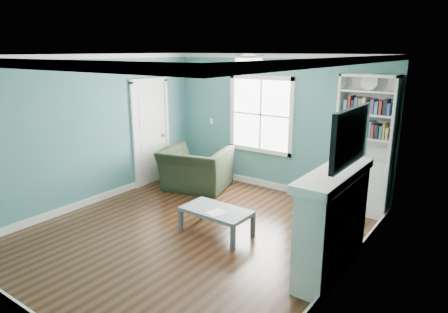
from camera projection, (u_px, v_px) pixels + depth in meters
The scene contains 13 objects.
floor at pixel (192, 233), 5.99m from camera, with size 5.00×5.00×0.00m, color black.
room_walls at pixel (189, 130), 5.58m from camera, with size 5.00×5.00×5.00m.
trim at pixel (190, 154), 5.67m from camera, with size 4.50×5.00×2.60m.
window at pixel (261, 115), 7.73m from camera, with size 1.40×0.06×1.50m.
bookshelf at pixel (363, 159), 6.56m from camera, with size 0.90×0.35×2.31m.
fireplace at pixel (333, 224), 4.81m from camera, with size 0.44×1.58×1.30m.
tv at pixel (351, 137), 4.46m from camera, with size 0.06×1.10×0.65m, color black.
door at pixel (151, 131), 8.06m from camera, with size 0.12×0.98×2.17m.
ceiling_fixture at pixel (249, 60), 4.90m from camera, with size 0.38×0.38×0.15m.
light_switch at pixel (212, 121), 8.47m from camera, with size 0.08×0.01×0.12m, color white.
recliner at pixel (196, 162), 7.80m from camera, with size 1.25×0.81×1.09m, color black.
coffee_table at pixel (216, 212), 5.94m from camera, with size 1.05×0.59×0.38m.
paper_sheet at pixel (216, 212), 5.81m from camera, with size 0.20×0.26×0.00m, color white.
Camera 1 is at (3.59, -4.18, 2.67)m, focal length 32.00 mm.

